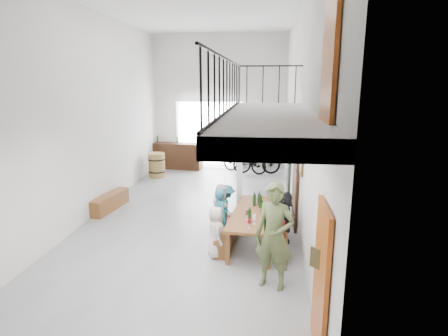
# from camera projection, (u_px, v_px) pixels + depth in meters

# --- Properties ---
(floor) EXTENTS (12.00, 12.00, 0.00)m
(floor) POSITION_uv_depth(u_px,v_px,m) (193.00, 217.00, 10.25)
(floor) COLOR gray
(floor) RESTS_ON ground
(room_walls) EXTENTS (12.00, 12.00, 12.00)m
(room_walls) POSITION_uv_depth(u_px,v_px,m) (190.00, 84.00, 9.44)
(room_walls) COLOR white
(room_walls) RESTS_ON ground
(gateway_portal) EXTENTS (2.80, 0.08, 2.80)m
(gateway_portal) POSITION_uv_depth(u_px,v_px,m) (210.00, 135.00, 15.72)
(gateway_portal) COLOR white
(gateway_portal) RESTS_ON ground
(right_wall_decor) EXTENTS (0.07, 8.28, 5.07)m
(right_wall_decor) POSITION_uv_depth(u_px,v_px,m) (302.00, 175.00, 7.76)
(right_wall_decor) COLOR #AB4E13
(right_wall_decor) RESTS_ON ground
(balcony) EXTENTS (1.52, 5.62, 4.00)m
(balcony) POSITION_uv_depth(u_px,v_px,m) (269.00, 122.00, 6.34)
(balcony) COLOR silver
(balcony) RESTS_ON ground
(tasting_table) EXTENTS (1.22, 2.51, 0.79)m
(tasting_table) POSITION_uv_depth(u_px,v_px,m) (255.00, 216.00, 8.35)
(tasting_table) COLOR brown
(tasting_table) RESTS_ON ground
(bench_inner) EXTENTS (0.45, 1.81, 0.41)m
(bench_inner) POSITION_uv_depth(u_px,v_px,m) (228.00, 234.00, 8.59)
(bench_inner) COLOR brown
(bench_inner) RESTS_ON ground
(bench_wall) EXTENTS (0.29, 1.80, 0.41)m
(bench_wall) POSITION_uv_depth(u_px,v_px,m) (282.00, 239.00, 8.34)
(bench_wall) COLOR brown
(bench_wall) RESTS_ON ground
(tableware) EXTENTS (0.47, 1.69, 0.35)m
(tableware) POSITION_uv_depth(u_px,v_px,m) (257.00, 207.00, 8.24)
(tableware) COLOR black
(tableware) RESTS_ON tasting_table
(side_bench) EXTENTS (0.58, 1.65, 0.46)m
(side_bench) POSITION_uv_depth(u_px,v_px,m) (110.00, 202.00, 10.80)
(side_bench) COLOR brown
(side_bench) RESTS_ON ground
(oak_barrel) EXTENTS (0.64, 0.64, 0.94)m
(oak_barrel) POSITION_uv_depth(u_px,v_px,m) (157.00, 165.00, 14.38)
(oak_barrel) COLOR olive
(oak_barrel) RESTS_ON ground
(serving_counter) EXTENTS (2.10, 0.76, 1.09)m
(serving_counter) POSITION_uv_depth(u_px,v_px,m) (177.00, 156.00, 15.78)
(serving_counter) COLOR #361B0F
(serving_counter) RESTS_ON ground
(counter_bottles) EXTENTS (1.81, 0.25, 0.28)m
(counter_bottles) POSITION_uv_depth(u_px,v_px,m) (177.00, 140.00, 15.66)
(counter_bottles) COLOR black
(counter_bottles) RESTS_ON serving_counter
(guest_left_a) EXTENTS (0.50, 0.62, 1.11)m
(guest_left_a) POSITION_uv_depth(u_px,v_px,m) (216.00, 232.00, 7.83)
(guest_left_a) COLOR silver
(guest_left_a) RESTS_ON ground
(guest_left_b) EXTENTS (0.50, 0.58, 1.34)m
(guest_left_b) POSITION_uv_depth(u_px,v_px,m) (221.00, 218.00, 8.33)
(guest_left_b) COLOR #226071
(guest_left_b) RESTS_ON ground
(guest_left_c) EXTENTS (0.61, 0.72, 1.31)m
(guest_left_c) POSITION_uv_depth(u_px,v_px,m) (222.00, 211.00, 8.79)
(guest_left_c) COLOR silver
(guest_left_c) RESTS_ON ground
(guest_left_d) EXTENTS (0.62, 0.83, 1.14)m
(guest_left_d) POSITION_uv_depth(u_px,v_px,m) (227.00, 207.00, 9.31)
(guest_left_d) COLOR #226071
(guest_left_d) RESTS_ON ground
(guest_right_a) EXTENTS (0.41, 0.69, 1.10)m
(guest_right_a) POSITION_uv_depth(u_px,v_px,m) (280.00, 234.00, 7.74)
(guest_right_a) COLOR #A61C1C
(guest_right_a) RESTS_ON ground
(guest_right_b) EXTENTS (0.68, 1.25, 1.28)m
(guest_right_b) POSITION_uv_depth(u_px,v_px,m) (284.00, 219.00, 8.31)
(guest_right_b) COLOR black
(guest_right_b) RESTS_ON ground
(guest_right_c) EXTENTS (0.45, 0.58, 1.04)m
(guest_right_c) POSITION_uv_depth(u_px,v_px,m) (279.00, 213.00, 9.03)
(guest_right_c) COLOR silver
(guest_right_c) RESTS_ON ground
(host_standing) EXTENTS (0.83, 0.68, 1.94)m
(host_standing) POSITION_uv_depth(u_px,v_px,m) (274.00, 236.00, 6.60)
(host_standing) COLOR #4E5932
(host_standing) RESTS_ON ground
(potted_plant) EXTENTS (0.50, 0.47, 0.44)m
(potted_plant) POSITION_uv_depth(u_px,v_px,m) (283.00, 207.00, 10.40)
(potted_plant) COLOR #164316
(potted_plant) RESTS_ON ground
(bicycle_near) EXTENTS (2.06, 1.45, 1.03)m
(bicycle_near) POSITION_uv_depth(u_px,v_px,m) (245.00, 160.00, 15.08)
(bicycle_near) COLOR black
(bicycle_near) RESTS_ON ground
(bicycle_far) EXTENTS (1.92, 0.64, 1.14)m
(bicycle_far) POSITION_uv_depth(u_px,v_px,m) (257.00, 160.00, 14.88)
(bicycle_far) COLOR black
(bicycle_far) RESTS_ON ground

